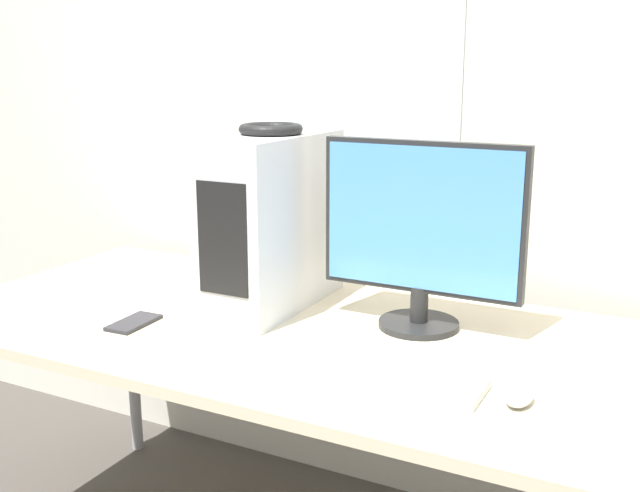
{
  "coord_description": "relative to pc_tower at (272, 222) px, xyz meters",
  "views": [
    {
      "loc": [
        0.66,
        -1.1,
        1.37
      ],
      "look_at": [
        -0.13,
        0.44,
        0.94
      ],
      "focal_mm": 42.0,
      "sensor_mm": 36.0,
      "label": 1
    }
  ],
  "objects": [
    {
      "name": "keyboard",
      "position": [
        0.45,
        -0.32,
        -0.22
      ],
      "size": [
        0.43,
        0.14,
        0.02
      ],
      "color": "silver",
      "rests_on": "desk"
    },
    {
      "name": "cell_phone",
      "position": [
        -0.23,
        -0.3,
        -0.22
      ],
      "size": [
        0.08,
        0.15,
        0.01
      ],
      "rotation": [
        0.0,
        0.0,
        0.04
      ],
      "color": "#232328",
      "rests_on": "desk"
    },
    {
      "name": "paper_sheet_left",
      "position": [
        -0.61,
        -0.38,
        -0.23
      ],
      "size": [
        0.25,
        0.32,
        0.0
      ],
      "rotation": [
        0.0,
        0.0,
        0.13
      ],
      "color": "white",
      "rests_on": "desk"
    },
    {
      "name": "desk",
      "position": [
        0.34,
        -0.12,
        -0.27
      ],
      "size": [
        2.29,
        0.88,
        0.73
      ],
      "color": "beige",
      "rests_on": "ground_plane"
    },
    {
      "name": "mouse",
      "position": [
        0.73,
        -0.31,
        -0.21
      ],
      "size": [
        0.05,
        0.09,
        0.03
      ],
      "color": "#B2B2B7",
      "rests_on": "desk"
    },
    {
      "name": "pc_tower",
      "position": [
        0.0,
        0.0,
        0.0
      ],
      "size": [
        0.2,
        0.46,
        0.46
      ],
      "color": "silver",
      "rests_on": "desk"
    },
    {
      "name": "monitor_main",
      "position": [
        0.41,
        0.01,
        0.02
      ],
      "size": [
        0.5,
        0.2,
        0.46
      ],
      "color": "black",
      "rests_on": "desk"
    },
    {
      "name": "headphones",
      "position": [
        0.0,
        0.0,
        0.24
      ],
      "size": [
        0.17,
        0.17,
        0.03
      ],
      "color": "black",
      "rests_on": "pc_tower"
    },
    {
      "name": "wall_back",
      "position": [
        0.34,
        0.45,
        0.39
      ],
      "size": [
        8.0,
        0.07,
        2.7
      ],
      "color": "beige",
      "rests_on": "ground_plane"
    }
  ]
}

